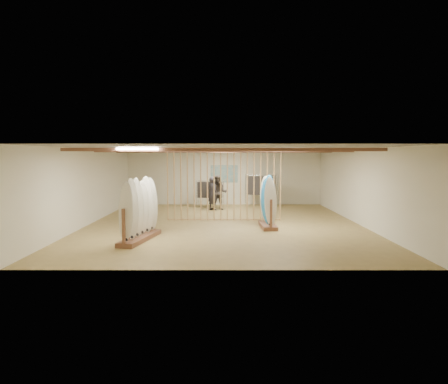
{
  "coord_description": "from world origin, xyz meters",
  "views": [
    {
      "loc": [
        0.01,
        -14.68,
        2.54
      ],
      "look_at": [
        0.0,
        0.0,
        1.2
      ],
      "focal_mm": 32.0,
      "sensor_mm": 36.0,
      "label": 1
    }
  ],
  "objects_px": {
    "rack_left": "(140,220)",
    "rack_right": "(268,210)",
    "shopper_b": "(219,190)",
    "shopper_a": "(213,191)",
    "clothing_rack_a": "(210,190)",
    "clothing_rack_b": "(261,186)"
  },
  "relations": [
    {
      "from": "rack_left",
      "to": "shopper_b",
      "type": "xyz_separation_m",
      "value": [
        2.28,
        6.72,
        0.3
      ]
    },
    {
      "from": "rack_right",
      "to": "shopper_b",
      "type": "height_order",
      "value": "shopper_b"
    },
    {
      "from": "rack_left",
      "to": "clothing_rack_a",
      "type": "distance_m",
      "value": 7.69
    },
    {
      "from": "rack_right",
      "to": "clothing_rack_a",
      "type": "relative_size",
      "value": 1.32
    },
    {
      "from": "shopper_a",
      "to": "rack_right",
      "type": "bearing_deg",
      "value": 159.62
    },
    {
      "from": "rack_left",
      "to": "rack_right",
      "type": "distance_m",
      "value": 4.62
    },
    {
      "from": "rack_right",
      "to": "shopper_b",
      "type": "bearing_deg",
      "value": 109.42
    },
    {
      "from": "rack_left",
      "to": "shopper_a",
      "type": "xyz_separation_m",
      "value": [
        1.99,
        6.69,
        0.26
      ]
    },
    {
      "from": "clothing_rack_a",
      "to": "shopper_b",
      "type": "bearing_deg",
      "value": -40.8
    },
    {
      "from": "rack_right",
      "to": "clothing_rack_a",
      "type": "bearing_deg",
      "value": 110.88
    },
    {
      "from": "rack_right",
      "to": "rack_left",
      "type": "bearing_deg",
      "value": -154.28
    },
    {
      "from": "rack_left",
      "to": "rack_right",
      "type": "bearing_deg",
      "value": 39.31
    },
    {
      "from": "rack_left",
      "to": "shopper_b",
      "type": "bearing_deg",
      "value": 82.71
    },
    {
      "from": "clothing_rack_b",
      "to": "shopper_a",
      "type": "relative_size",
      "value": 0.91
    },
    {
      "from": "rack_left",
      "to": "clothing_rack_b",
      "type": "bearing_deg",
      "value": 72.67
    },
    {
      "from": "shopper_a",
      "to": "shopper_b",
      "type": "height_order",
      "value": "shopper_b"
    },
    {
      "from": "rack_left",
      "to": "clothing_rack_b",
      "type": "distance_m",
      "value": 9.14
    },
    {
      "from": "rack_left",
      "to": "clothing_rack_b",
      "type": "xyz_separation_m",
      "value": [
        4.39,
        8.0,
        0.43
      ]
    },
    {
      "from": "shopper_b",
      "to": "shopper_a",
      "type": "bearing_deg",
      "value": -166.37
    },
    {
      "from": "rack_right",
      "to": "shopper_b",
      "type": "distance_m",
      "value": 4.92
    },
    {
      "from": "shopper_a",
      "to": "rack_left",
      "type": "bearing_deg",
      "value": 118.27
    },
    {
      "from": "shopper_a",
      "to": "shopper_b",
      "type": "relative_size",
      "value": 0.96
    }
  ]
}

